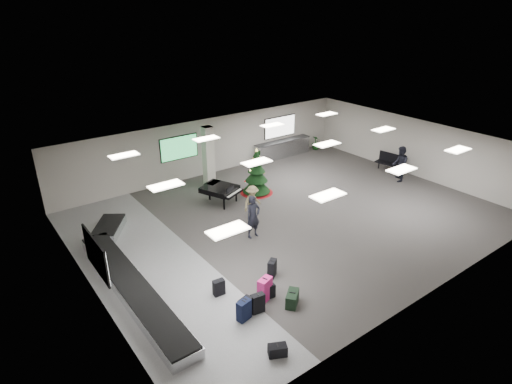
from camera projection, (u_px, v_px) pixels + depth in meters
ground at (292, 217)px, 19.61m from camera, size 18.00×18.00×0.00m
room_envelope at (277, 167)px, 18.94m from camera, size 18.02×14.02×3.21m
baggage_carousel at (127, 274)px, 15.20m from camera, size 2.28×9.71×0.43m
service_counter at (283, 149)px, 26.98m from camera, size 4.05×0.65×1.08m
suitcase_0 at (245, 308)px, 13.32m from camera, size 0.49×0.35×0.71m
suitcase_1 at (258, 303)px, 13.53m from camera, size 0.46×0.29×0.69m
pink_suitcase at (265, 289)px, 14.09m from camera, size 0.58×0.44×0.83m
suitcase_3 at (272, 268)px, 15.32m from camera, size 0.49×0.44×0.67m
navy_suitcase at (244, 310)px, 13.21m from camera, size 0.49×0.35×0.71m
green_duffel at (292, 299)px, 13.92m from camera, size 0.75×0.69×0.48m
suitcase_7 at (270, 291)px, 14.24m from camera, size 0.34×0.19×0.50m
suitcase_8 at (219, 287)px, 14.35m from camera, size 0.41×0.26×0.59m
black_duffel at (278, 350)px, 11.93m from camera, size 0.60×0.50×0.36m
christmas_tree at (257, 178)px, 21.81m from camera, size 1.70×1.70×2.42m
grand_piano at (220, 189)px, 20.75m from camera, size 1.89×2.12×1.00m
bench at (391, 161)px, 24.72m from camera, size 0.78×1.69×1.03m
traveler_a at (253, 217)px, 17.66m from camera, size 0.69×0.47×1.85m
traveler_b at (252, 202)px, 19.28m from camera, size 1.12×0.78×1.57m
traveler_bench at (400, 164)px, 23.21m from camera, size 1.20×1.19×1.95m
potted_plant_left at (257, 158)px, 25.70m from camera, size 0.61×0.57×0.89m
potted_plant_right at (316, 143)px, 28.41m from camera, size 0.56×0.56×0.90m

